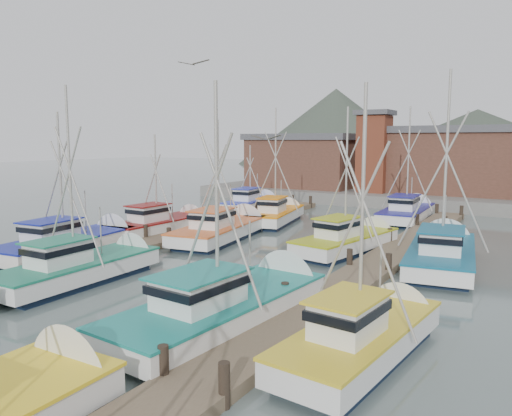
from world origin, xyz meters
The scene contains 21 objects.
ground centered at (0.00, 0.00, 0.00)m, with size 260.00×260.00×0.00m, color #556663.
dock_left centered at (-7.00, 4.04, 0.21)m, with size 2.30×46.00×1.50m.
dock_right centered at (7.00, 4.04, 0.21)m, with size 2.30×46.00×1.50m.
quay centered at (0.00, 37.00, 0.60)m, with size 44.00×16.00×1.20m, color gray.
shed_left centered at (-11.00, 35.00, 4.34)m, with size 12.72×8.48×6.20m.
shed_center centered at (6.00, 37.00, 4.69)m, with size 14.84×9.54×6.90m.
lookout_tower centered at (-2.00, 33.00, 5.55)m, with size 3.60×3.60×8.50m.
distant_hills centered at (-12.76, 122.59, 0.00)m, with size 175.00×140.00×42.00m.
boat_4 centered at (-4.13, -3.04, 0.68)m, with size 3.90×8.92×9.84m.
boat_5 centered at (4.82, -3.94, 0.68)m, with size 3.95×10.40×9.59m.
boat_6 centered at (-9.46, 0.52, 0.68)m, with size 3.98×9.86×9.10m.
boat_7 centered at (10.04, -4.17, 0.68)m, with size 3.54×8.20×8.90m.
boat_8 centered at (-4.41, 8.80, 0.68)m, with size 4.51×10.26×8.88m.
boat_9 centered at (4.35, 9.56, 0.68)m, with size 4.12×8.97×9.27m.
boat_10 centered at (-9.25, 8.15, 0.68)m, with size 3.26×8.78×7.78m.
boat_11 centered at (9.73, 8.96, 0.69)m, with size 4.51×10.30×11.12m.
boat_12 centered at (-4.48, 16.50, 0.68)m, with size 4.28×8.91×9.86m.
boat_13 centered at (4.24, 23.33, 0.69)m, with size 4.11×9.78×10.25m.
boat_14 centered at (-10.01, 21.70, 0.68)m, with size 3.36×8.60×6.88m.
gull_near centered at (1.02, -1.15, 9.94)m, with size 1.55×0.66×0.24m.
gull_far centered at (4.24, -0.47, 6.76)m, with size 1.55×0.66×0.24m.
Camera 1 is at (14.75, -18.61, 6.67)m, focal length 35.00 mm.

